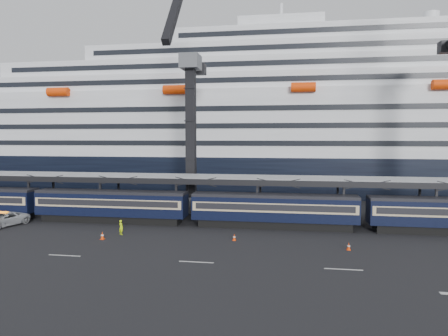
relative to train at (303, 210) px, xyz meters
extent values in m
plane|color=black|center=(4.65, -10.00, -2.20)|extent=(260.00, 260.00, 0.00)
cube|color=beige|center=(-21.35, -14.00, -2.19)|extent=(3.00, 0.15, 0.02)
cube|color=beige|center=(-9.35, -14.00, -2.19)|extent=(3.00, 0.15, 0.02)
cube|color=beige|center=(2.65, -14.00, -2.19)|extent=(3.00, 0.15, 0.02)
cube|color=black|center=(-23.35, 0.00, -1.75)|extent=(17.48, 2.40, 0.90)
cube|color=black|center=(-23.35, 0.00, 0.05)|extent=(19.00, 2.80, 2.70)
cube|color=#C9B68E|center=(-23.35, 0.00, 0.35)|extent=(18.62, 2.92, 1.05)
cube|color=black|center=(-23.35, 0.00, 0.40)|extent=(17.86, 2.98, 0.70)
cube|color=black|center=(-23.35, 0.00, 1.55)|extent=(19.00, 2.50, 0.35)
cube|color=black|center=(-3.35, 0.00, -1.75)|extent=(17.48, 2.40, 0.90)
cube|color=black|center=(-3.35, 0.00, 0.05)|extent=(19.00, 2.80, 2.70)
cube|color=#C9B68E|center=(-3.35, 0.00, 0.35)|extent=(18.62, 2.92, 1.05)
cube|color=black|center=(-3.35, 0.00, 0.40)|extent=(17.86, 2.98, 0.70)
cube|color=black|center=(-3.35, 0.00, 1.55)|extent=(19.00, 2.50, 0.35)
cube|color=#9A9DA2|center=(4.65, 4.00, 3.20)|extent=(130.00, 6.00, 0.25)
cube|color=black|center=(4.65, 1.00, 2.90)|extent=(130.00, 0.25, 0.70)
cube|color=black|center=(4.65, 7.00, 2.90)|extent=(130.00, 0.25, 0.70)
cube|color=black|center=(-35.35, 1.20, 0.50)|extent=(0.25, 0.25, 5.40)
cube|color=black|center=(-35.35, 6.80, 0.50)|extent=(0.25, 0.25, 5.40)
cube|color=black|center=(-25.35, 1.20, 0.50)|extent=(0.25, 0.25, 5.40)
cube|color=black|center=(-25.35, 6.80, 0.50)|extent=(0.25, 0.25, 5.40)
cube|color=black|center=(-15.35, 1.20, 0.50)|extent=(0.25, 0.25, 5.40)
cube|color=black|center=(-15.35, 6.80, 0.50)|extent=(0.25, 0.25, 5.40)
cube|color=black|center=(-5.35, 1.20, 0.50)|extent=(0.25, 0.25, 5.40)
cube|color=black|center=(-5.35, 6.80, 0.50)|extent=(0.25, 0.25, 5.40)
cube|color=black|center=(4.65, 1.20, 0.50)|extent=(0.25, 0.25, 5.40)
cube|color=black|center=(4.65, 6.80, 0.50)|extent=(0.25, 0.25, 5.40)
cube|color=black|center=(14.65, 1.20, 0.50)|extent=(0.25, 0.25, 5.40)
cube|color=black|center=(14.65, 6.80, 0.50)|extent=(0.25, 0.25, 5.40)
cube|color=black|center=(4.65, 36.00, 1.30)|extent=(200.00, 28.00, 7.00)
cube|color=silver|center=(4.65, 36.00, 10.80)|extent=(190.00, 26.88, 12.00)
cube|color=silver|center=(4.65, 36.00, 18.30)|extent=(160.00, 24.64, 3.00)
cube|color=black|center=(4.65, 23.63, 18.30)|extent=(153.60, 0.12, 0.90)
cube|color=silver|center=(4.65, 36.00, 21.30)|extent=(124.00, 21.84, 3.00)
cube|color=black|center=(4.65, 25.03, 21.30)|extent=(119.04, 0.12, 0.90)
cube|color=silver|center=(4.65, 36.00, 24.30)|extent=(90.00, 19.04, 3.00)
cube|color=black|center=(4.65, 26.43, 24.30)|extent=(86.40, 0.12, 0.90)
cube|color=silver|center=(4.65, 36.00, 27.30)|extent=(56.00, 16.24, 3.00)
cube|color=black|center=(4.65, 27.83, 27.30)|extent=(53.76, 0.12, 0.90)
cube|color=silver|center=(-3.35, 36.00, 29.80)|extent=(16.00, 12.00, 2.50)
cylinder|color=silver|center=(24.65, 36.00, 30.30)|extent=(2.80, 2.80, 3.00)
cylinder|color=#F93E07|center=(-43.35, 21.96, 16.60)|extent=(4.00, 1.60, 1.60)
cylinder|color=#F93E07|center=(-21.35, 21.96, 16.60)|extent=(4.00, 1.60, 1.60)
cylinder|color=#F93E07|center=(0.65, 21.96, 16.60)|extent=(4.00, 1.60, 1.60)
cylinder|color=#F93E07|center=(22.65, 21.96, 16.60)|extent=(4.00, 1.60, 1.60)
cube|color=#4C4F54|center=(-15.35, 9.00, -1.20)|extent=(4.50, 4.50, 2.00)
cube|color=black|center=(-15.35, 9.00, 8.80)|extent=(1.30, 1.30, 18.00)
cube|color=#4C4F54|center=(-15.35, 9.00, 18.80)|extent=(2.60, 3.20, 2.00)
cube|color=black|center=(-15.35, 11.52, 18.80)|extent=(0.90, 5.04, 0.90)
cube|color=black|center=(-15.35, 14.04, 18.60)|extent=(2.20, 1.60, 1.60)
cube|color=black|center=(19.65, 13.60, 20.60)|extent=(2.20, 1.60, 1.60)
imported|color=#A9ACB0|center=(-34.92, -4.25, -1.40)|extent=(4.12, 6.27, 1.60)
imported|color=#D0FF0D|center=(-19.51, -5.97, -1.40)|extent=(0.70, 0.64, 1.61)
cube|color=#F93E07|center=(-20.61, -8.15, -2.18)|extent=(0.41, 0.41, 0.04)
cone|color=#F93E07|center=(-20.61, -8.15, -1.76)|extent=(0.35, 0.35, 0.79)
cylinder|color=white|center=(-20.61, -8.15, -1.76)|extent=(0.29, 0.29, 0.13)
cube|color=#F93E07|center=(-7.11, -6.47, -2.18)|extent=(0.35, 0.35, 0.04)
cone|color=#F93E07|center=(-7.11, -6.47, -1.83)|extent=(0.30, 0.30, 0.67)
cylinder|color=white|center=(-7.11, -6.47, -1.83)|extent=(0.25, 0.25, 0.11)
cube|color=#F93E07|center=(3.89, -8.24, -2.18)|extent=(0.36, 0.36, 0.04)
cone|color=#F93E07|center=(3.89, -8.24, -1.82)|extent=(0.31, 0.31, 0.69)
cylinder|color=white|center=(3.89, -8.24, -1.82)|extent=(0.26, 0.26, 0.11)
camera|label=1|loc=(-1.92, -46.12, 8.27)|focal=32.00mm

